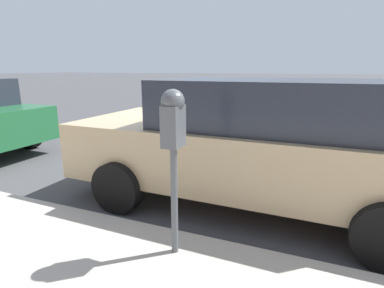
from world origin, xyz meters
The scene contains 3 objects.
ground_plane centered at (0.00, 0.00, 0.00)m, with size 220.00×220.00×0.00m, color #424244.
parking_meter centered at (-2.53, -0.97, 1.23)m, with size 0.21×0.19×1.44m.
car_tan centered at (-0.92, -1.36, 0.84)m, with size 2.15×4.61×1.60m.
Camera 1 is at (-4.68, -2.01, 1.72)m, focal length 28.00 mm.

